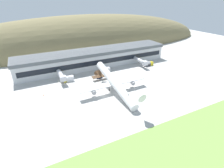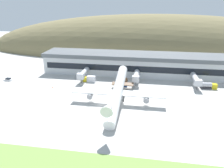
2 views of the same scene
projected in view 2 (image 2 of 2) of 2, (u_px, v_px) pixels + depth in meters
name	position (u px, v px, depth m)	size (l,w,h in m)	color
ground_plane	(102.00, 105.00, 88.94)	(402.64, 402.64, 0.00)	#B7B5AF
hill_backdrop	(158.00, 53.00, 177.50)	(290.72, 70.96, 60.67)	olive
terminal_building	(139.00, 63.00, 124.32)	(109.03, 17.95, 11.79)	silver
jetway_0	(83.00, 73.00, 114.55)	(3.38, 14.00, 5.43)	silver
jetway_1	(136.00, 76.00, 110.69)	(3.38, 13.44, 5.43)	silver
jetway_2	(196.00, 79.00, 106.01)	(3.38, 14.19, 5.43)	silver
cargo_airplane	(118.00, 92.00, 87.46)	(38.27, 48.80, 12.87)	white
service_car_0	(8.00, 80.00, 115.63)	(4.14, 1.90, 1.42)	silver
service_car_1	(123.00, 85.00, 107.64)	(3.93, 2.05, 1.62)	#264C99
fuel_truck	(208.00, 86.00, 104.66)	(7.67, 2.68, 3.12)	gold
box_truck	(90.00, 79.00, 113.80)	(6.48, 2.36, 3.09)	gold
traffic_cone_0	(52.00, 87.00, 106.47)	(0.52, 0.52, 0.58)	orange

